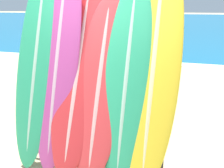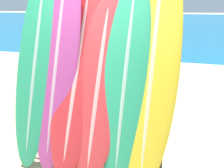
% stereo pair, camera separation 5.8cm
% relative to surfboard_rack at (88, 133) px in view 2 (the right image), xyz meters
% --- Properties ---
extents(ocean_water, '(120.00, 60.00, 0.01)m').
position_rel_surfboard_rack_xyz_m(ocean_water, '(0.01, 36.40, -0.45)').
color(ocean_water, '#146693').
rests_on(ocean_water, ground_plane).
extents(surfboard_rack, '(1.77, 0.04, 0.83)m').
position_rel_surfboard_rack_xyz_m(surfboard_rack, '(0.00, 0.00, 0.00)').
color(surfboard_rack, '#28282D').
rests_on(surfboard_rack, ground_plane).
extents(surfboard_slot_0, '(0.53, 0.79, 2.46)m').
position_rel_surfboard_rack_xyz_m(surfboard_slot_0, '(-0.70, 0.08, 0.78)').
color(surfboard_slot_0, '#289E70').
rests_on(surfboard_slot_0, ground_plane).
extents(surfboard_slot_1, '(0.53, 0.82, 2.57)m').
position_rel_surfboard_rack_xyz_m(surfboard_slot_1, '(-0.42, 0.10, 0.84)').
color(surfboard_slot_1, '#B23D8E').
rests_on(surfboard_slot_1, ground_plane).
extents(surfboard_slot_2, '(0.59, 0.96, 2.25)m').
position_rel_surfboard_rack_xyz_m(surfboard_slot_2, '(-0.16, 0.09, 0.68)').
color(surfboard_slot_2, red).
rests_on(surfboard_slot_2, ground_plane).
extents(surfboard_slot_3, '(0.59, 0.81, 2.02)m').
position_rel_surfboard_rack_xyz_m(surfboard_slot_3, '(0.13, 0.04, 0.56)').
color(surfboard_slot_3, red).
rests_on(surfboard_slot_3, ground_plane).
extents(surfboard_slot_4, '(0.52, 0.77, 2.24)m').
position_rel_surfboard_rack_xyz_m(surfboard_slot_4, '(0.44, 0.06, 0.67)').
color(surfboard_slot_4, '#289E70').
rests_on(surfboard_slot_4, ground_plane).
extents(surfboard_slot_5, '(0.58, 0.91, 2.55)m').
position_rel_surfboard_rack_xyz_m(surfboard_slot_5, '(0.71, 0.13, 0.83)').
color(surfboard_slot_5, yellow).
rests_on(surfboard_slot_5, ground_plane).
extents(person_near_water, '(0.23, 0.27, 1.56)m').
position_rel_surfboard_rack_xyz_m(person_near_water, '(-0.94, 2.59, 0.40)').
color(person_near_water, beige).
rests_on(person_near_water, ground_plane).
extents(person_mid_beach, '(0.24, 0.29, 1.71)m').
position_rel_surfboard_rack_xyz_m(person_mid_beach, '(-1.52, 3.30, 0.48)').
color(person_mid_beach, tan).
rests_on(person_mid_beach, ground_plane).
extents(person_far_right, '(0.22, 0.26, 1.52)m').
position_rel_surfboard_rack_xyz_m(person_far_right, '(-2.32, 4.47, 0.38)').
color(person_far_right, tan).
rests_on(person_far_right, ground_plane).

